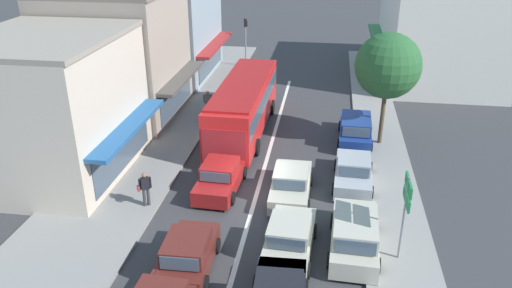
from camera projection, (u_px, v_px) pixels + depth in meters
name	position (u px, v px, depth m)	size (l,w,h in m)	color
ground_plane	(256.00, 196.00, 23.43)	(140.00, 140.00, 0.00)	#353538
lane_centre_line	(267.00, 159.00, 27.02)	(0.20, 28.00, 0.01)	silver
sidewalk_left	(158.00, 135.00, 29.71)	(5.20, 44.00, 0.14)	gray
kerb_right	(381.00, 149.00, 27.96)	(2.80, 44.00, 0.12)	gray
shopfront_corner_near	(52.00, 107.00, 24.24)	(7.77, 8.25, 7.06)	beige
shopfront_mid_block	(118.00, 54.00, 31.41)	(8.26, 7.86, 8.08)	gray
shopfront_far_end	(162.00, 22.00, 39.22)	(8.58, 9.25, 8.72)	#84939E
building_right_far	(439.00, 29.00, 39.46)	(9.31, 13.85, 7.60)	silver
city_bus	(244.00, 103.00, 29.48)	(2.85, 10.89, 3.23)	red
hatchback_adjacent_lane_lead	(188.00, 255.00, 18.27)	(1.91, 3.75, 1.54)	#561E19
sedan_queue_far_back	(221.00, 177.00, 23.77)	(2.04, 4.27, 1.47)	maroon
sedan_queue_gap_filler	(289.00, 240.00, 19.18)	(2.04, 4.27, 1.47)	#B7B29E
sedan_behind_bus_near	(291.00, 184.00, 23.13)	(1.91, 4.20, 1.47)	#B7B29E
parked_wagon_kerb_front	(355.00, 234.00, 19.38)	(2.05, 4.56, 1.58)	#B7B29E
parked_sedan_kerb_second	(353.00, 172.00, 24.24)	(2.02, 4.26, 1.47)	#9EA3A8
parked_wagon_kerb_third	(355.00, 130.00, 28.77)	(2.03, 4.55, 1.58)	navy
traffic_light_downstreet	(246.00, 35.00, 41.89)	(0.33, 0.24, 4.20)	gray
directional_road_sign	(407.00, 199.00, 17.98)	(0.10, 1.40, 3.60)	gray
street_tree_right	(388.00, 66.00, 26.79)	(3.58, 3.58, 6.44)	brown
pedestrian_with_handbag_near	(145.00, 187.00, 22.06)	(0.60, 0.50, 1.63)	#333338
pedestrian_browsing_midblock	(208.00, 101.00, 32.23)	(0.56, 0.30, 1.63)	#4C4742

